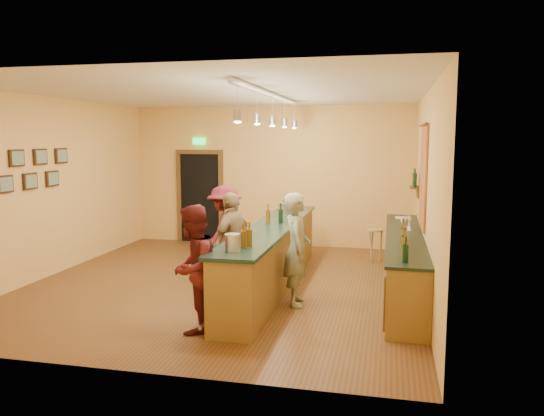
% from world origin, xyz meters
% --- Properties ---
extents(floor, '(7.00, 7.00, 0.00)m').
position_xyz_m(floor, '(0.00, 0.00, 0.00)').
color(floor, '#5E2E1B').
rests_on(floor, ground).
extents(ceiling, '(6.50, 7.00, 0.02)m').
position_xyz_m(ceiling, '(0.00, 0.00, 3.20)').
color(ceiling, silver).
rests_on(ceiling, wall_back).
extents(wall_back, '(6.50, 0.02, 3.20)m').
position_xyz_m(wall_back, '(0.00, 3.50, 1.60)').
color(wall_back, '#E1B154').
rests_on(wall_back, floor).
extents(wall_front, '(6.50, 0.02, 3.20)m').
position_xyz_m(wall_front, '(0.00, -3.50, 1.60)').
color(wall_front, '#E1B154').
rests_on(wall_front, floor).
extents(wall_left, '(0.02, 7.00, 3.20)m').
position_xyz_m(wall_left, '(-3.25, 0.00, 1.60)').
color(wall_left, '#E1B154').
rests_on(wall_left, floor).
extents(wall_right, '(0.02, 7.00, 3.20)m').
position_xyz_m(wall_right, '(3.25, 0.00, 1.60)').
color(wall_right, '#E1B154').
rests_on(wall_right, floor).
extents(doorway, '(1.15, 0.09, 2.48)m').
position_xyz_m(doorway, '(-1.70, 3.47, 1.13)').
color(doorway, black).
rests_on(doorway, wall_back).
extents(tapestry, '(0.03, 1.40, 1.60)m').
position_xyz_m(tapestry, '(3.23, 0.40, 1.85)').
color(tapestry, '#A33820').
rests_on(tapestry, wall_right).
extents(bottle_shelf, '(0.17, 0.55, 0.54)m').
position_xyz_m(bottle_shelf, '(3.17, 1.90, 1.67)').
color(bottle_shelf, '#543519').
rests_on(bottle_shelf, wall_right).
extents(picture_grid, '(0.06, 2.20, 0.70)m').
position_xyz_m(picture_grid, '(-3.21, -0.75, 1.95)').
color(picture_grid, '#382111').
rests_on(picture_grid, wall_left).
extents(back_counter, '(0.60, 4.55, 1.27)m').
position_xyz_m(back_counter, '(2.97, 0.18, 0.49)').
color(back_counter, olive).
rests_on(back_counter, floor).
extents(tasting_bar, '(0.73, 5.10, 1.38)m').
position_xyz_m(tasting_bar, '(0.83, -0.00, 0.61)').
color(tasting_bar, olive).
rests_on(tasting_bar, floor).
extents(pendant_track, '(0.11, 4.60, 0.50)m').
position_xyz_m(pendant_track, '(0.84, -0.00, 2.98)').
color(pendant_track, silver).
rests_on(pendant_track, ceiling).
extents(bartender, '(0.51, 0.68, 1.68)m').
position_xyz_m(bartender, '(1.39, -0.82, 0.84)').
color(bartender, gray).
rests_on(bartender, floor).
extents(customer_a, '(0.63, 0.80, 1.64)m').
position_xyz_m(customer_a, '(0.29, -2.20, 0.82)').
color(customer_a, '#59191E').
rests_on(customer_a, floor).
extents(customer_b, '(0.67, 1.03, 1.63)m').
position_xyz_m(customer_b, '(0.29, -0.45, 0.81)').
color(customer_b, '#997A51').
rests_on(customer_b, floor).
extents(customer_c, '(0.83, 1.18, 1.66)m').
position_xyz_m(customer_c, '(-0.10, 0.36, 0.83)').
color(customer_c, '#59191E').
rests_on(customer_c, floor).
extents(bar_stool, '(0.32, 0.32, 0.67)m').
position_xyz_m(bar_stool, '(2.45, 2.20, 0.52)').
color(bar_stool, olive).
rests_on(bar_stool, floor).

